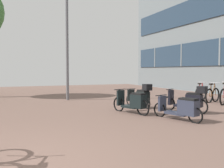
# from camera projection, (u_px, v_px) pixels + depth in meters

# --- Properties ---
(ground) EXTENTS (21.00, 40.00, 0.13)m
(ground) POSITION_uv_depth(u_px,v_px,m) (87.00, 159.00, 4.13)
(ground) COLOR #1A262A
(bicycle_rack_04) EXTENTS (1.26, 0.53, 0.95)m
(bicycle_rack_04) POSITION_uv_depth(u_px,v_px,m) (212.00, 95.00, 11.40)
(bicycle_rack_04) COLOR black
(bicycle_rack_04) RESTS_ON ground
(bicycle_rack_05) EXTENTS (1.20, 0.62, 0.93)m
(bicycle_rack_05) POSITION_uv_depth(u_px,v_px,m) (201.00, 94.00, 12.13)
(bicycle_rack_05) COLOR black
(bicycle_rack_05) RESTS_ON ground
(scooter_near) EXTENTS (0.56, 1.63, 0.98)m
(scooter_near) POSITION_uv_depth(u_px,v_px,m) (141.00, 97.00, 9.71)
(scooter_near) COLOR black
(scooter_near) RESTS_ON ground
(scooter_mid) EXTENTS (0.76, 1.65, 0.83)m
(scooter_mid) POSITION_uv_depth(u_px,v_px,m) (133.00, 102.00, 8.33)
(scooter_mid) COLOR black
(scooter_mid) RESTS_ON ground
(scooter_far) EXTENTS (0.97, 1.57, 0.97)m
(scooter_far) POSITION_uv_depth(u_px,v_px,m) (189.00, 100.00, 8.54)
(scooter_far) COLOR black
(scooter_far) RESTS_ON ground
(scooter_extra) EXTENTS (0.76, 1.69, 0.73)m
(scooter_extra) POSITION_uv_depth(u_px,v_px,m) (182.00, 108.00, 7.17)
(scooter_extra) COLOR black
(scooter_extra) RESTS_ON ground
(lamp_post) EXTENTS (0.20, 0.52, 5.71)m
(lamp_post) POSITION_uv_depth(u_px,v_px,m) (67.00, 36.00, 12.04)
(lamp_post) COLOR slate
(lamp_post) RESTS_ON ground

